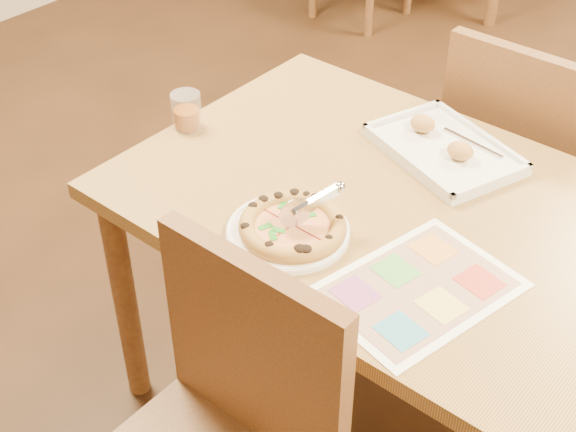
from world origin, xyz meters
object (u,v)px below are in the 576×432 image
Objects in this scene: chair_far at (523,150)px; plate at (288,232)px; dining_table at (405,237)px; chair_near at (223,423)px; glass_tumbler at (187,113)px; pizza_cutter at (311,204)px; menu at (418,288)px; pizza at (292,226)px; appetizer_tray at (443,149)px.

plate is at bearing 80.40° from chair_far.
chair_near is (0.00, -0.60, -0.07)m from dining_table.
glass_tumbler reaches higher than dining_table.
pizza_cutter reaches higher than glass_tumbler.
dining_table is at bearing 127.02° from menu.
menu is at bearing 68.06° from chair_near.
chair_near is 0.42m from plate.
pizza_cutter is 0.28m from menu.
pizza is at bearing -174.10° from menu.
glass_tumbler is at bearing -172.97° from dining_table.
chair_near is 1.00× the size of chair_far.
pizza_cutter is (-0.11, -0.81, 0.23)m from chair_far.
pizza is at bearing -18.91° from glass_tumbler.
chair_far is at bearing 19.58° from pizza_cutter.
pizza reaches higher than plate.
pizza_cutter is (0.02, 0.03, 0.05)m from pizza.
appetizer_tray reaches higher than plate.
chair_near is 3.65× the size of pizza_cutter.
chair_far is at bearing 81.87° from appetizer_tray.
appetizer_tray is at bearing 81.87° from chair_far.
plate is 0.64× the size of appetizer_tray.
dining_table is at bearing -77.10° from appetizer_tray.
menu is (0.21, -0.44, -0.01)m from appetizer_tray.
chair_far is at bearing 90.00° from chair_near.
chair_far is 0.87m from plate.
pizza is (-0.13, -0.84, 0.18)m from chair_far.
plate is (-0.14, 0.36, 0.16)m from chair_near.
chair_near is 2.08× the size of pizza.
chair_far is 0.84m from menu.
chair_far is 1.15× the size of appetizer_tray.
appetizer_tray is at bearing 79.26° from plate.
pizza_cutter is 0.52m from glass_tumbler.
plate is (-0.14, -0.84, 0.16)m from chair_far.
appetizer_tray is (-0.05, 0.23, 0.10)m from dining_table.
plate is 2.77× the size of glass_tumbler.
glass_tumbler is (-0.56, -0.31, 0.03)m from appetizer_tray.
glass_tumbler is 0.25× the size of menu.
menu is at bearing 5.90° from pizza.
pizza_cutter is (-0.11, 0.39, 0.23)m from chair_near.
plate is 0.50m from glass_tumbler.
pizza is at bearing 17.46° from plate.
chair_far reaches higher than plate.
appetizer_tray reaches higher than pizza.
pizza_cutter reaches higher than appetizer_tray.
chair_far reaches higher than pizza_cutter.
dining_table is 13.85× the size of glass_tumbler.
pizza is (-0.13, 0.36, 0.18)m from chair_near.
chair_near is 0.45m from menu.
chair_near is 0.83m from glass_tumbler.
pizza is 0.60× the size of menu.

